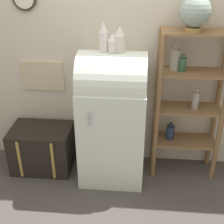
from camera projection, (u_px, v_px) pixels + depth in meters
name	position (u px, v px, depth m)	size (l,w,h in m)	color
ground_plane	(110.00, 186.00, 3.38)	(12.00, 12.00, 0.00)	#4C4742
wall_back	(115.00, 49.00, 3.24)	(7.00, 0.09, 2.70)	beige
refrigerator	(112.00, 116.00, 3.24)	(0.67, 0.65, 1.43)	silver
suitcase_trunk	(42.00, 148.00, 3.57)	(0.67, 0.47, 0.51)	black
shelf_unit	(188.00, 98.00, 3.21)	(0.70, 0.32, 1.61)	olive
globe	(195.00, 11.00, 2.76)	(0.29, 0.29, 0.33)	#AD8942
vase_left	(104.00, 37.00, 2.86)	(0.08, 0.08, 0.28)	white
vase_center	(113.00, 44.00, 2.86)	(0.08, 0.08, 0.17)	white
vase_right	(120.00, 40.00, 2.86)	(0.11, 0.11, 0.24)	silver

